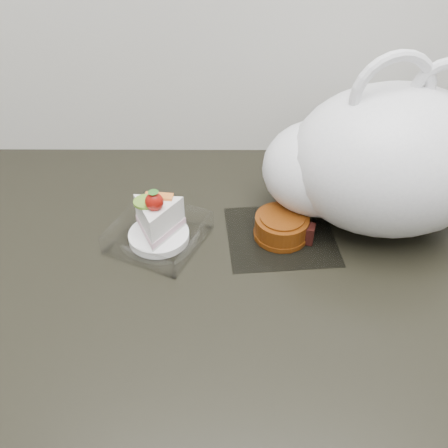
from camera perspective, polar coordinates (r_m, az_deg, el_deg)
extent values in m
cube|color=black|center=(1.16, 3.87, -20.64)|extent=(2.00, 0.60, 0.86)
cube|color=black|center=(0.80, 5.25, -4.32)|extent=(2.04, 0.64, 0.04)
cube|color=white|center=(0.81, -7.39, -1.82)|extent=(0.17, 0.17, 0.00)
cylinder|color=white|center=(0.80, -7.44, -1.37)|extent=(0.10, 0.10, 0.01)
ellipsoid|color=#AD1B0B|center=(0.75, -7.97, 2.54)|extent=(0.03, 0.02, 0.03)
cone|color=#2D7223|center=(0.74, -8.07, 3.41)|extent=(0.02, 0.02, 0.01)
cylinder|color=#82AD32|center=(0.77, -9.03, 2.52)|extent=(0.04, 0.04, 0.00)
cube|color=orange|center=(0.78, -7.46, 3.17)|extent=(0.05, 0.02, 0.00)
cube|color=white|center=(0.82, 6.49, -1.33)|extent=(0.19, 0.18, 0.00)
cylinder|color=#6C380C|center=(0.81, 6.59, -0.31)|extent=(0.11, 0.11, 0.04)
cylinder|color=#6C380C|center=(0.81, 6.52, -1.07)|extent=(0.11, 0.11, 0.01)
cylinder|color=#6C380C|center=(0.79, 6.69, 0.80)|extent=(0.09, 0.09, 0.00)
cube|color=black|center=(0.80, 9.41, -1.08)|extent=(0.03, 0.03, 0.03)
ellipsoid|color=white|center=(0.82, 18.52, 6.88)|extent=(0.33, 0.26, 0.24)
ellipsoid|color=white|center=(0.82, 10.91, 6.26)|extent=(0.19, 0.17, 0.15)
torus|color=white|center=(0.76, 18.71, 13.79)|extent=(0.13, 0.04, 0.13)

